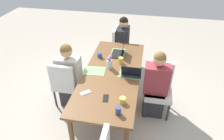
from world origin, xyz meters
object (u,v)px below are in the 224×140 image
at_px(flower_vase, 109,62).
at_px(person_near_left_far, 155,87).
at_px(person_head_right_left_mid, 123,46).
at_px(phone_black, 106,98).
at_px(chair_far_left_near, 65,82).
at_px(coffee_mug_centre_right, 100,55).
at_px(phone_silver, 85,93).
at_px(coffee_mug_near_left, 118,111).
at_px(person_far_left_near, 70,78).
at_px(coffee_mug_centre_left, 123,100).
at_px(chair_head_right_left_mid, 120,45).
at_px(dining_table, 112,76).
at_px(chair_near_left_far, 159,86).
at_px(laptop_head_right_left_mid, 119,52).
at_px(coffee_mug_near_right, 121,60).
at_px(laptop_near_left_far, 131,73).

bearing_deg(flower_vase, person_near_left_far, -98.41).
height_order(person_head_right_left_mid, phone_black, person_head_right_left_mid).
distance_m(chair_far_left_near, coffee_mug_centre_right, 0.78).
bearing_deg(phone_silver, coffee_mug_near_left, 108.51).
height_order(person_far_left_near, coffee_mug_centre_left, person_far_left_near).
relative_size(chair_head_right_left_mid, person_head_right_left_mid, 0.75).
height_order(dining_table, person_far_left_near, person_far_left_near).
distance_m(chair_far_left_near, chair_near_left_far, 1.60).
xyz_separation_m(person_far_left_near, chair_head_right_left_mid, (1.45, -0.66, -0.03)).
distance_m(person_near_left_far, flower_vase, 0.87).
distance_m(chair_head_right_left_mid, laptop_head_right_left_mid, 0.89).
bearing_deg(flower_vase, chair_near_left_far, -92.86).
xyz_separation_m(flower_vase, coffee_mug_near_right, (0.19, -0.16, -0.06)).
distance_m(coffee_mug_near_right, phone_silver, 0.96).
xyz_separation_m(dining_table, laptop_near_left_far, (-0.02, -0.32, 0.12)).
distance_m(coffee_mug_centre_left, phone_silver, 0.56).
distance_m(person_head_right_left_mid, phone_black, 2.02).
distance_m(person_head_right_left_mid, phone_silver, 1.98).
relative_size(chair_near_left_far, phone_silver, 6.00).
height_order(coffee_mug_centre_left, phone_silver, coffee_mug_centre_left).
bearing_deg(coffee_mug_centre_left, coffee_mug_near_right, 10.19).
height_order(laptop_head_right_left_mid, coffee_mug_near_left, laptop_head_right_left_mid).
xyz_separation_m(dining_table, coffee_mug_centre_left, (-0.67, -0.27, 0.12)).
relative_size(phone_black, phone_silver, 1.00).
distance_m(dining_table, flower_vase, 0.24).
relative_size(dining_table, chair_near_left_far, 2.41).
bearing_deg(chair_near_left_far, phone_silver, 121.58).
height_order(chair_near_left_far, person_near_left_far, person_near_left_far).
bearing_deg(coffee_mug_centre_right, chair_near_left_far, -107.61).
distance_m(laptop_head_right_left_mid, coffee_mug_near_left, 1.50).
relative_size(dining_table, person_near_left_far, 1.81).
xyz_separation_m(dining_table, person_head_right_left_mid, (1.38, 0.01, -0.14)).
height_order(chair_head_right_left_mid, coffee_mug_centre_left, chair_head_right_left_mid).
xyz_separation_m(coffee_mug_centre_right, phone_black, (-1.06, -0.34, -0.04)).
bearing_deg(flower_vase, chair_head_right_left_mid, 0.80).
relative_size(coffee_mug_near_right, coffee_mug_centre_right, 1.23).
distance_m(laptop_head_right_left_mid, coffee_mug_near_right, 0.30).
bearing_deg(coffee_mug_centre_left, chair_head_right_left_mid, 9.68).
height_order(person_near_left_far, coffee_mug_centre_left, person_near_left_far).
bearing_deg(chair_head_right_left_mid, person_near_left_far, -150.27).
xyz_separation_m(chair_far_left_near, flower_vase, (0.22, -0.74, 0.35)).
relative_size(coffee_mug_near_left, coffee_mug_centre_left, 1.25).
relative_size(person_near_left_far, phone_silver, 7.97).
bearing_deg(person_near_left_far, person_head_right_left_mid, 28.43).
bearing_deg(chair_near_left_far, coffee_mug_centre_left, 145.71).
bearing_deg(coffee_mug_near_left, chair_near_left_far, -29.27).
relative_size(chair_far_left_near, coffee_mug_centre_left, 10.40).
bearing_deg(chair_far_left_near, coffee_mug_centre_left, -118.12).
relative_size(dining_table, phone_black, 14.44).
bearing_deg(person_head_right_left_mid, chair_head_right_left_mid, 51.24).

